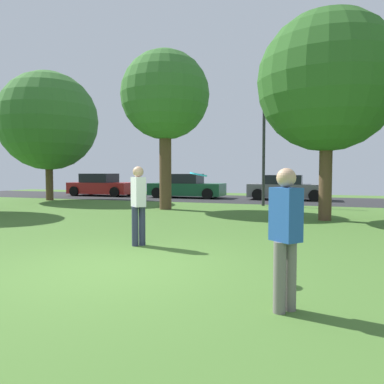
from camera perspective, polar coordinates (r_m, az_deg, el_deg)
name	(u,v)px	position (r m, az deg, el deg)	size (l,w,h in m)	color
ground_plane	(116,269)	(6.28, -11.56, -11.46)	(44.00, 44.00, 0.00)	#47702D
road_strip	(263,200)	(21.50, 10.84, -1.16)	(44.00, 6.40, 0.01)	#28282B
oak_tree_right	(327,82)	(13.11, 20.01, 15.52)	(4.44, 4.44, 6.67)	brown
maple_tree_near	(48,121)	(22.36, -21.16, 10.08)	(5.40, 5.40, 7.08)	brown
maple_tree_far	(165,96)	(15.99, -4.14, 14.43)	(3.68, 3.68, 6.61)	brown
person_thrower	(138,202)	(7.97, -8.21, -1.52)	(0.39, 0.38, 1.69)	#2D334C
person_catcher	(285,233)	(4.30, 14.12, -6.16)	(0.39, 0.38, 1.61)	slate
frisbee_disc	(198,174)	(5.74, 0.99, 2.70)	(0.35, 0.35, 0.07)	#2DB2E0
parked_car_red	(101,186)	(25.37, -13.69, 0.95)	(4.31, 2.08, 1.47)	#B21E1E
parked_car_green	(186,187)	(22.74, -0.95, 0.79)	(4.55, 1.99, 1.46)	#195633
parked_car_grey	(286,188)	(21.62, 14.22, 0.53)	(4.28, 1.94, 1.40)	slate
street_lamp_post	(264,157)	(17.61, 10.91, 5.24)	(0.14, 0.14, 4.50)	#2D2D33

